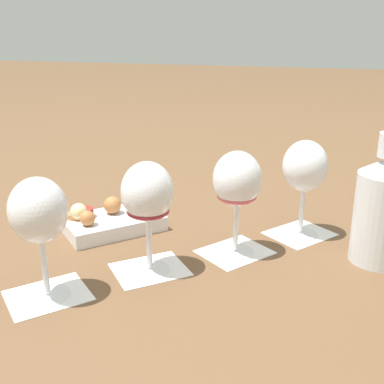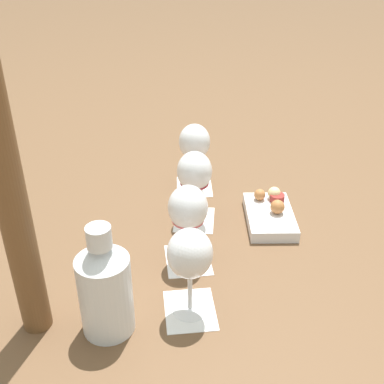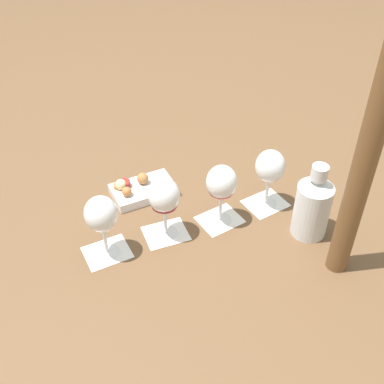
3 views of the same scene
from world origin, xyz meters
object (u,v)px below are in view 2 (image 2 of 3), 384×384
(wine_glass_0, at_px, (190,257))
(wine_glass_2, at_px, (194,174))
(wine_glass_3, at_px, (194,145))
(ceramic_vase, at_px, (105,287))
(snack_dish, at_px, (270,213))
(wine_glass_1, at_px, (188,211))

(wine_glass_0, bearing_deg, wine_glass_2, -45.29)
(wine_glass_3, bearing_deg, wine_glass_2, 136.20)
(ceramic_vase, xyz_separation_m, snack_dish, (0.02, -0.48, -0.07))
(wine_glass_1, distance_m, wine_glass_2, 0.15)
(wine_glass_1, height_order, ceramic_vase, ceramic_vase)
(wine_glass_2, xyz_separation_m, ceramic_vase, (-0.14, 0.35, -0.03))
(wine_glass_0, relative_size, wine_glass_2, 1.00)
(ceramic_vase, bearing_deg, wine_glass_1, -79.81)
(wine_glass_3, height_order, snack_dish, wine_glass_3)
(wine_glass_3, distance_m, ceramic_vase, 0.53)
(wine_glass_0, distance_m, ceramic_vase, 0.15)
(wine_glass_0, bearing_deg, wine_glass_3, -44.77)
(wine_glass_2, distance_m, ceramic_vase, 0.38)
(wine_glass_3, bearing_deg, ceramic_vase, 119.53)
(wine_glass_3, relative_size, ceramic_vase, 0.82)
(snack_dish, bearing_deg, wine_glass_2, 46.78)
(wine_glass_3, xyz_separation_m, snack_dish, (-0.24, -0.02, -0.11))
(wine_glass_2, distance_m, wine_glass_3, 0.16)
(wine_glass_3, height_order, ceramic_vase, ceramic_vase)
(wine_glass_3, bearing_deg, snack_dish, -175.14)
(wine_glass_1, distance_m, wine_glass_3, 0.31)
(wine_glass_1, height_order, wine_glass_3, same)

